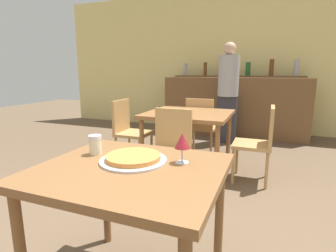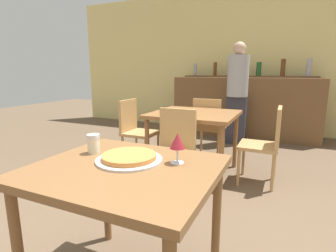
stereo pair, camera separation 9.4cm
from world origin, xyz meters
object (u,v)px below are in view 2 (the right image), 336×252
(chair_far_side_left, at_px, (135,127))
(pizza_tray, at_px, (129,158))
(person_standing, at_px, (237,90))
(wine_glass, at_px, (177,142))
(chair_far_side_right, at_px, (267,141))
(chair_far_side_front, at_px, (173,147))
(chair_far_side_back, at_px, (208,124))
(cheese_shaker, at_px, (94,144))

(chair_far_side_left, xyz_separation_m, pizza_tray, (1.04, -1.75, 0.27))
(chair_far_side_left, distance_m, person_standing, 1.91)
(wine_glass, bearing_deg, chair_far_side_left, 127.43)
(chair_far_side_right, bearing_deg, wine_glass, -11.26)
(person_standing, bearing_deg, pizza_tray, -89.70)
(chair_far_side_left, distance_m, pizza_tray, 2.05)
(chair_far_side_front, distance_m, chair_far_side_back, 1.23)
(person_standing, height_order, wine_glass, person_standing)
(chair_far_side_right, xyz_separation_m, cheese_shaker, (-0.84, -1.72, 0.31))
(chair_far_side_front, xyz_separation_m, person_standing, (0.21, 2.18, 0.42))
(chair_far_side_back, relative_size, wine_glass, 5.31)
(chair_far_side_front, distance_m, chair_far_side_right, 1.02)
(person_standing, xyz_separation_m, wine_glass, (0.26, -3.24, -0.06))
(chair_far_side_left, height_order, cheese_shaker, cheese_shaker)
(chair_far_side_back, xyz_separation_m, pizza_tray, (0.23, -2.37, 0.27))
(wine_glass, bearing_deg, chair_far_side_front, 114.12)
(person_standing, bearing_deg, chair_far_side_front, -95.55)
(chair_far_side_front, relative_size, wine_glass, 5.31)
(chair_far_side_back, relative_size, chair_far_side_right, 1.00)
(chair_far_side_back, distance_m, cheese_shaker, 2.36)
(cheese_shaker, bearing_deg, chair_far_side_left, 114.33)
(chair_far_side_back, height_order, pizza_tray, chair_far_side_back)
(chair_far_side_back, height_order, wine_glass, wine_glass)
(chair_far_side_back, relative_size, chair_far_side_left, 1.00)
(chair_far_side_left, distance_m, cheese_shaker, 1.91)
(chair_far_side_right, relative_size, wine_glass, 5.31)
(chair_far_side_back, bearing_deg, chair_far_side_front, 90.00)
(chair_far_side_right, bearing_deg, chair_far_side_left, -90.00)
(wine_glass, bearing_deg, pizza_tray, -163.54)
(chair_far_side_right, distance_m, person_standing, 1.73)
(chair_far_side_right, relative_size, cheese_shaker, 7.57)
(chair_far_side_right, distance_m, wine_glass, 1.75)
(chair_far_side_front, distance_m, chair_far_side_left, 1.02)
(cheese_shaker, height_order, wine_glass, wine_glass)
(chair_far_side_left, relative_size, person_standing, 0.51)
(chair_far_side_left, distance_m, wine_glass, 2.14)
(chair_far_side_front, bearing_deg, person_standing, 84.45)
(pizza_tray, relative_size, wine_glass, 2.21)
(chair_far_side_front, xyz_separation_m, cheese_shaker, (-0.03, -1.10, 0.31))
(chair_far_side_front, xyz_separation_m, pizza_tray, (0.23, -1.13, 0.27))
(chair_far_side_right, height_order, pizza_tray, chair_far_side_right)
(chair_far_side_left, relative_size, chair_far_side_right, 1.00)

